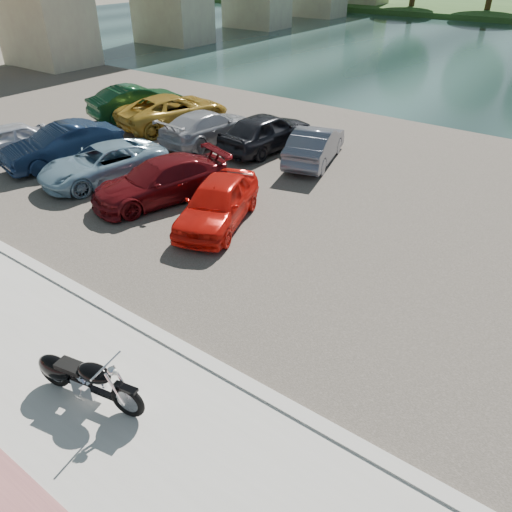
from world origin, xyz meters
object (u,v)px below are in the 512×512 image
(car_2, at_px, (103,163))
(car_1, at_px, (63,145))
(car_0, at_px, (4,141))
(motorcycle, at_px, (79,377))

(car_2, bearing_deg, car_1, -170.38)
(car_0, relative_size, car_1, 0.82)
(motorcycle, xyz_separation_m, car_0, (-12.72, 6.00, 0.09))
(car_0, bearing_deg, car_2, 21.55)
(motorcycle, height_order, car_2, car_2)
(motorcycle, xyz_separation_m, car_2, (-7.70, 6.76, 0.10))
(car_0, height_order, car_2, car_2)
(car_1, height_order, car_2, car_1)
(motorcycle, distance_m, car_1, 12.29)
(car_0, xyz_separation_m, car_2, (5.02, 0.75, 0.00))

